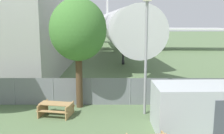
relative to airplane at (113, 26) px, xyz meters
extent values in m
cylinder|color=gray|center=(-6.75, -29.17, -3.62)|extent=(0.07, 0.07, 1.81)
cylinder|color=gray|center=(-4.20, -29.17, -3.62)|extent=(0.07, 0.07, 1.81)
cylinder|color=gray|center=(-1.66, -29.17, -3.62)|extent=(0.07, 0.07, 1.81)
cylinder|color=gray|center=(0.89, -29.17, -3.62)|extent=(0.07, 0.07, 1.81)
cylinder|color=gray|center=(3.43, -29.17, -3.62)|extent=(0.07, 0.07, 1.81)
cylinder|color=gray|center=(5.98, -29.17, -3.62)|extent=(0.07, 0.07, 1.81)
cube|color=slate|center=(0.89, -29.17, -3.62)|extent=(56.00, 0.01, 1.81)
cylinder|color=white|center=(0.04, -0.48, 0.06)|extent=(7.82, 39.75, 4.62)
cone|color=white|center=(1.83, -22.47, 0.06)|extent=(4.98, 4.98, 4.62)
cone|color=white|center=(-1.80, 22.09, 0.06)|extent=(4.62, 6.10, 4.16)
cube|color=white|center=(11.04, 2.40, -0.63)|extent=(18.07, 6.56, 0.30)
cylinder|color=#939399|center=(8.35, 2.60, -1.83)|extent=(2.41, 4.32, 2.08)
cube|color=white|center=(-11.28, 0.58, -0.63)|extent=(18.56, 9.29, 0.30)
cylinder|color=#939399|center=(-8.66, 1.21, -1.83)|extent=(2.41, 4.32, 2.08)
cube|color=white|center=(-1.45, 17.83, 0.52)|extent=(10.44, 4.51, 0.20)
cylinder|color=#2D2D33|center=(1.08, -13.27, -3.39)|extent=(0.24, 0.24, 2.27)
cylinder|color=#2D2D33|center=(1.08, -13.27, -4.25)|extent=(0.34, 0.58, 0.56)
cylinder|color=#2D2D33|center=(2.64, 1.72, -3.39)|extent=(0.24, 0.24, 2.27)
cylinder|color=#2D2D33|center=(2.64, 1.72, -4.25)|extent=(0.34, 0.58, 0.56)
cylinder|color=#2D2D33|center=(-2.89, 1.27, -3.39)|extent=(0.24, 0.24, 2.27)
cylinder|color=#2D2D33|center=(-2.89, 1.27, -4.25)|extent=(0.34, 0.58, 0.56)
cube|color=silver|center=(4.10, -33.17, -3.35)|extent=(4.59, 2.60, 2.36)
cube|color=#4C515B|center=(4.81, -34.41, -3.53)|extent=(0.84, 0.05, 1.90)
cube|color=tan|center=(-3.59, -31.16, -3.79)|extent=(1.98, 1.09, 0.04)
cube|color=tan|center=(-3.49, -30.61, -4.09)|extent=(1.89, 0.62, 0.04)
cube|color=tan|center=(-3.70, -31.71, -4.09)|extent=(1.89, 0.62, 0.04)
cube|color=tan|center=(-2.77, -31.32, -4.16)|extent=(0.31, 1.39, 0.74)
cube|color=tan|center=(-4.42, -31.01, -4.16)|extent=(0.31, 1.39, 0.74)
cylinder|color=#4C3823|center=(-2.40, -29.62, -2.79)|extent=(0.42, 0.42, 3.47)
ellipsoid|color=#427A33|center=(-2.40, -29.62, 0.44)|extent=(3.52, 3.52, 3.87)
cylinder|color=#99999E|center=(1.64, -30.87, -1.24)|extent=(0.16, 0.16, 6.57)
camera|label=1|loc=(-0.31, -45.83, 1.04)|focal=42.00mm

